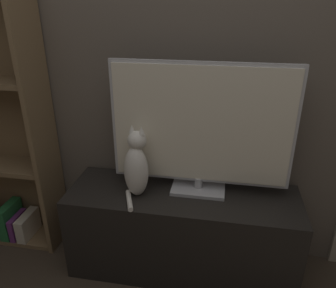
# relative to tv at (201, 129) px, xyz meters

# --- Properties ---
(wall_back) EXTENTS (4.80, 0.05, 2.60)m
(wall_back) POSITION_rel_tv_xyz_m (-0.08, 0.20, 0.37)
(wall_back) COLOR #60564C
(wall_back) RESTS_ON ground_plane
(tv_stand) EXTENTS (1.35, 0.44, 0.54)m
(tv_stand) POSITION_rel_tv_xyz_m (-0.08, -0.06, -0.66)
(tv_stand) COLOR black
(tv_stand) RESTS_ON ground_plane
(tv) EXTENTS (1.00, 0.19, 0.75)m
(tv) POSITION_rel_tv_xyz_m (0.00, 0.00, 0.00)
(tv) COLOR #B7B7BC
(tv) RESTS_ON tv_stand
(cat) EXTENTS (0.17, 0.27, 0.42)m
(cat) POSITION_rel_tv_xyz_m (-0.34, -0.11, -0.21)
(cat) COLOR silver
(cat) RESTS_ON tv_stand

